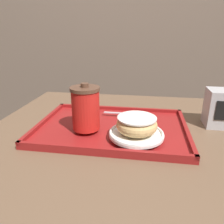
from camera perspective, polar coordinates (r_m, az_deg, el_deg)
name	(u,v)px	position (r m, az deg, el deg)	size (l,w,h in m)	color
wall_behind	(137,11)	(1.77, 6.60, 24.67)	(8.00, 0.05, 2.40)	#7A6656
cafe_table	(117,175)	(0.84, 1.19, -16.11)	(0.88, 0.84, 0.75)	brown
serving_tray	(112,128)	(0.74, 0.00, -4.13)	(0.49, 0.34, 0.02)	maroon
coffee_cup_front	(86,108)	(0.67, -6.90, 1.06)	(0.09, 0.09, 0.15)	red
plate_with_chocolate_donut	(136,134)	(0.65, 6.37, -5.61)	(0.16, 0.16, 0.01)	white
donut_chocolate_glazed	(137,124)	(0.64, 6.47, -3.22)	(0.12, 0.12, 0.04)	#DBB270
spoon	(133,113)	(0.81, 5.60, -0.34)	(0.16, 0.02, 0.01)	silver
napkin_dispenser	(220,108)	(0.84, 26.37, 0.90)	(0.09, 0.09, 0.13)	#B7B7BC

